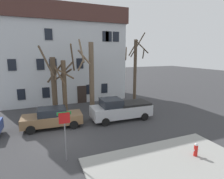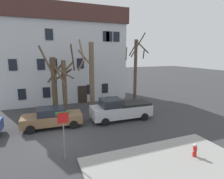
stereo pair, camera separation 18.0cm
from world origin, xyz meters
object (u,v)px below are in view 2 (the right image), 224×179
Objects in this scene: car_brown_sedan at (52,117)px; pickup_truck_silver at (121,109)px; street_sign_pole at (63,127)px; fire_hydrant at (195,150)px; tree_bare_near at (54,84)px; tree_bare_end at (135,70)px; tree_bare_mid at (65,84)px; building_main at (64,54)px; tree_bare_far at (91,75)px.

pickup_truck_silver reaches higher than car_brown_sedan.
fire_hydrant is at bearing -19.97° from street_sign_pole.
tree_bare_near is at bearing 121.43° from fire_hydrant.
pickup_truck_silver is at bearing -135.89° from tree_bare_end.
tree_bare_mid is 8.65× the size of fire_hydrant.
tree_bare_near is at bearing -105.18° from building_main.
building_main reaches higher than tree_bare_far.
car_brown_sedan is 1.68× the size of street_sign_pole.
car_brown_sedan is (-9.08, -2.64, -3.32)m from tree_bare_end.
car_brown_sedan is at bearing -163.79° from tree_bare_end.
building_main reaches higher than car_brown_sedan.
tree_bare_end reaches higher than tree_bare_far.
pickup_truck_silver is (5.96, -0.38, 0.15)m from car_brown_sedan.
tree_bare_end is (4.89, -0.56, 0.37)m from tree_bare_far.
tree_bare_far reaches higher than tree_bare_near.
street_sign_pole is (-8.78, -7.96, -2.14)m from tree_bare_end.
building_main is 19.25× the size of fire_hydrant.
tree_bare_mid is 2.38× the size of street_sign_pole.
tree_bare_far is (3.64, 0.02, 0.72)m from tree_bare_near.
car_brown_sedan is at bearing 176.34° from pickup_truck_silver.
building_main is 7.65m from tree_bare_far.
tree_bare_far is at bearing 2.87° from tree_bare_mid.
tree_bare_mid reaches higher than fire_hydrant.
tree_bare_mid is 0.92× the size of tree_bare_far.
building_main is 2.23× the size of tree_bare_mid.
pickup_truck_silver is (4.46, -3.44, -2.08)m from tree_bare_mid.
building_main is 7.89m from tree_bare_mid.
tree_bare_far reaches higher than pickup_truck_silver.
tree_bare_far reaches higher than car_brown_sedan.
street_sign_pole reaches higher than car_brown_sedan.
fire_hydrant is (1.33, -7.48, -0.44)m from pickup_truck_silver.
tree_bare_mid is at bearing 81.83° from street_sign_pole.
street_sign_pole is at bearing 160.03° from fire_hydrant.
fire_hydrant is at bearing -74.30° from tree_bare_far.
tree_bare_near is 0.90× the size of tree_bare_far.
tree_bare_end is at bearing 16.21° from car_brown_sedan.
tree_bare_near reaches higher than street_sign_pole.
tree_bare_end is at bearing -49.63° from building_main.
tree_bare_near reaches higher than car_brown_sedan.
tree_bare_end reaches higher than street_sign_pole.
street_sign_pole reaches higher than pickup_truck_silver.
building_main reaches higher than tree_bare_near.
tree_bare_mid is 12.62m from fire_hydrant.
tree_bare_near is 1.39× the size of car_brown_sedan.
street_sign_pole is at bearing -86.81° from car_brown_sedan.
tree_bare_near is 3.92m from car_brown_sedan.
car_brown_sedan reaches higher than fire_hydrant.
pickup_truck_silver is (5.41, -3.56, -2.09)m from tree_bare_near.
tree_bare_far is at bearing 0.30° from tree_bare_near.
building_main is at bearing 82.00° from street_sign_pole.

